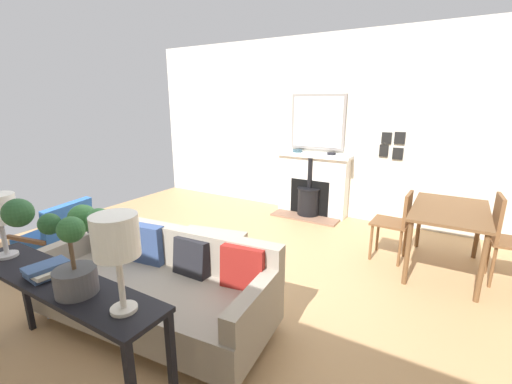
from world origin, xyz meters
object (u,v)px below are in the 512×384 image
(sofa, at_px, (156,284))
(dining_chair_near_fireplace, at_px, (398,220))
(ottoman, at_px, (207,251))
(mantel_bowl_far, at_px, (331,153))
(table_lamp_far_end, at_px, (116,239))
(dining_table, at_px, (449,217))
(book_stack, at_px, (47,270))
(armchair_accent, at_px, (59,231))
(potted_plant, at_px, (71,243))
(console_table, at_px, (60,293))
(dining_chair_by_back_wall, at_px, (505,233))
(mantel_bowl_near, at_px, (297,151))
(fireplace, at_px, (312,188))

(sofa, height_order, dining_chair_near_fireplace, dining_chair_near_fireplace)
(sofa, relative_size, ottoman, 2.55)
(mantel_bowl_far, bearing_deg, table_lamp_far_end, 3.98)
(dining_table, bearing_deg, book_stack, -35.44)
(dining_chair_near_fireplace, bearing_deg, sofa, -34.53)
(sofa, height_order, dining_table, sofa)
(table_lamp_far_end, xyz_separation_m, book_stack, (-0.00, -0.74, -0.37))
(mantel_bowl_far, bearing_deg, armchair_accent, -31.57)
(mantel_bowl_far, bearing_deg, potted_plant, -1.18)
(armchair_accent, xyz_separation_m, dining_table, (-2.14, 3.72, 0.20))
(mantel_bowl_far, xyz_separation_m, armchair_accent, (3.26, -2.00, -0.61))
(console_table, bearing_deg, dining_chair_by_back_wall, 139.90)
(armchair_accent, height_order, dining_chair_near_fireplace, dining_chair_near_fireplace)
(table_lamp_far_end, xyz_separation_m, dining_chair_near_fireplace, (-3.04, 0.92, -0.66))
(mantel_bowl_far, distance_m, potted_plant, 4.18)
(sofa, xyz_separation_m, dining_table, (-2.27, 2.07, 0.30))
(sofa, bearing_deg, potted_plant, 18.50)
(mantel_bowl_near, distance_m, armchair_accent, 3.60)
(table_lamp_far_end, height_order, book_stack, table_lamp_far_end)
(mantel_bowl_far, bearing_deg, sofa, -5.92)
(ottoman, bearing_deg, table_lamp_far_end, 25.64)
(sofa, relative_size, dining_table, 1.79)
(fireplace, height_order, sofa, fireplace)
(fireplace, height_order, dining_table, fireplace)
(console_table, relative_size, dining_chair_by_back_wall, 1.80)
(book_stack, bearing_deg, dining_chair_near_fireplace, 151.42)
(armchair_accent, bearing_deg, dining_chair_by_back_wall, 116.80)
(fireplace, relative_size, potted_plant, 2.00)
(mantel_bowl_near, relative_size, dining_table, 0.14)
(mantel_bowl_far, xyz_separation_m, potted_plant, (4.18, -0.09, 0.03))
(potted_plant, xyz_separation_m, dining_table, (-3.06, 1.80, -0.44))
(dining_chair_near_fireplace, distance_m, dining_chair_by_back_wall, 1.01)
(sofa, distance_m, dining_chair_by_back_wall, 3.43)
(dining_chair_by_back_wall, bearing_deg, console_table, -40.10)
(fireplace, height_order, mantel_bowl_near, mantel_bowl_near)
(potted_plant, xyz_separation_m, dining_chair_near_fireplace, (-3.05, 1.29, -0.57))
(ottoman, relative_size, dining_chair_near_fireplace, 0.99)
(ottoman, bearing_deg, dining_chair_near_fireplace, 129.09)
(dining_chair_by_back_wall, bearing_deg, dining_table, -90.69)
(console_table, bearing_deg, dining_table, 145.95)
(armchair_accent, bearing_deg, book_stack, 59.90)
(dining_chair_by_back_wall, bearing_deg, potted_plant, -37.03)
(potted_plant, bearing_deg, dining_table, 149.49)
(ottoman, bearing_deg, sofa, 9.79)
(mantel_bowl_near, height_order, book_stack, mantel_bowl_near)
(dining_chair_near_fireplace, bearing_deg, ottoman, -50.91)
(table_lamp_far_end, bearing_deg, mantel_bowl_far, -176.02)
(book_stack, bearing_deg, potted_plant, 86.65)
(sofa, xyz_separation_m, potted_plant, (0.79, 0.26, 0.74))
(book_stack, relative_size, dining_table, 0.22)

